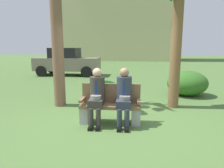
{
  "coord_description": "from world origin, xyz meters",
  "views": [
    {
      "loc": [
        0.43,
        -4.55,
        1.75
      ],
      "look_at": [
        -0.06,
        0.33,
        0.85
      ],
      "focal_mm": 32.64,
      "sensor_mm": 36.0,
      "label": 1
    }
  ],
  "objects_px": {
    "seated_man_left": "(97,94)",
    "shrub_mid_lawn": "(103,92)",
    "seated_man_right": "(124,94)",
    "shrub_near_bench": "(187,83)",
    "park_bench": "(110,106)",
    "building_backdrop": "(122,14)",
    "parked_car_near": "(67,62)"
  },
  "relations": [
    {
      "from": "park_bench",
      "to": "shrub_mid_lawn",
      "type": "bearing_deg",
      "value": 104.81
    },
    {
      "from": "shrub_mid_lawn",
      "to": "seated_man_left",
      "type": "bearing_deg",
      "value": -86.5
    },
    {
      "from": "shrub_near_bench",
      "to": "building_backdrop",
      "type": "bearing_deg",
      "value": 99.71
    },
    {
      "from": "seated_man_left",
      "to": "parked_car_near",
      "type": "bearing_deg",
      "value": 112.45
    },
    {
      "from": "seated_man_left",
      "to": "park_bench",
      "type": "bearing_deg",
      "value": 22.92
    },
    {
      "from": "parked_car_near",
      "to": "building_backdrop",
      "type": "bearing_deg",
      "value": 80.97
    },
    {
      "from": "parked_car_near",
      "to": "shrub_mid_lawn",
      "type": "bearing_deg",
      "value": -63.15
    },
    {
      "from": "seated_man_right",
      "to": "parked_car_near",
      "type": "bearing_deg",
      "value": 116.19
    },
    {
      "from": "seated_man_left",
      "to": "seated_man_right",
      "type": "xyz_separation_m",
      "value": [
        0.62,
        0.0,
        0.01
      ]
    },
    {
      "from": "seated_man_left",
      "to": "shrub_mid_lawn",
      "type": "distance_m",
      "value": 1.68
    },
    {
      "from": "park_bench",
      "to": "shrub_mid_lawn",
      "type": "xyz_separation_m",
      "value": [
        -0.4,
        1.51,
        -0.03
      ]
    },
    {
      "from": "park_bench",
      "to": "parked_car_near",
      "type": "relative_size",
      "value": 0.35
    },
    {
      "from": "seated_man_left",
      "to": "shrub_mid_lawn",
      "type": "relative_size",
      "value": 1.08
    },
    {
      "from": "seated_man_left",
      "to": "shrub_near_bench",
      "type": "relative_size",
      "value": 0.89
    },
    {
      "from": "building_backdrop",
      "to": "shrub_mid_lawn",
      "type": "bearing_deg",
      "value": -88.36
    },
    {
      "from": "seated_man_right",
      "to": "building_backdrop",
      "type": "xyz_separation_m",
      "value": [
        -1.35,
        23.61,
        5.23
      ]
    },
    {
      "from": "park_bench",
      "to": "parked_car_near",
      "type": "bearing_deg",
      "value": 114.65
    },
    {
      "from": "seated_man_left",
      "to": "seated_man_right",
      "type": "distance_m",
      "value": 0.62
    },
    {
      "from": "seated_man_right",
      "to": "building_backdrop",
      "type": "bearing_deg",
      "value": 93.26
    },
    {
      "from": "building_backdrop",
      "to": "shrub_near_bench",
      "type": "bearing_deg",
      "value": -80.29
    },
    {
      "from": "seated_man_right",
      "to": "shrub_near_bench",
      "type": "distance_m",
      "value": 3.79
    },
    {
      "from": "seated_man_right",
      "to": "shrub_mid_lawn",
      "type": "bearing_deg",
      "value": 113.61
    },
    {
      "from": "park_bench",
      "to": "building_backdrop",
      "type": "xyz_separation_m",
      "value": [
        -1.03,
        23.48,
        5.55
      ]
    },
    {
      "from": "shrub_near_bench",
      "to": "building_backdrop",
      "type": "xyz_separation_m",
      "value": [
        -3.51,
        20.51,
        5.5
      ]
    },
    {
      "from": "park_bench",
      "to": "seated_man_left",
      "type": "xyz_separation_m",
      "value": [
        -0.3,
        -0.13,
        0.32
      ]
    },
    {
      "from": "seated_man_left",
      "to": "building_backdrop",
      "type": "bearing_deg",
      "value": 91.77
    },
    {
      "from": "building_backdrop",
      "to": "parked_car_near",
      "type": "bearing_deg",
      "value": -99.03
    },
    {
      "from": "shrub_mid_lawn",
      "to": "park_bench",
      "type": "bearing_deg",
      "value": -75.19
    },
    {
      "from": "shrub_mid_lawn",
      "to": "seated_man_right",
      "type": "bearing_deg",
      "value": -66.39
    },
    {
      "from": "park_bench",
      "to": "parked_car_near",
      "type": "height_order",
      "value": "parked_car_near"
    },
    {
      "from": "shrub_mid_lawn",
      "to": "building_backdrop",
      "type": "height_order",
      "value": "building_backdrop"
    },
    {
      "from": "park_bench",
      "to": "shrub_mid_lawn",
      "type": "height_order",
      "value": "park_bench"
    }
  ]
}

